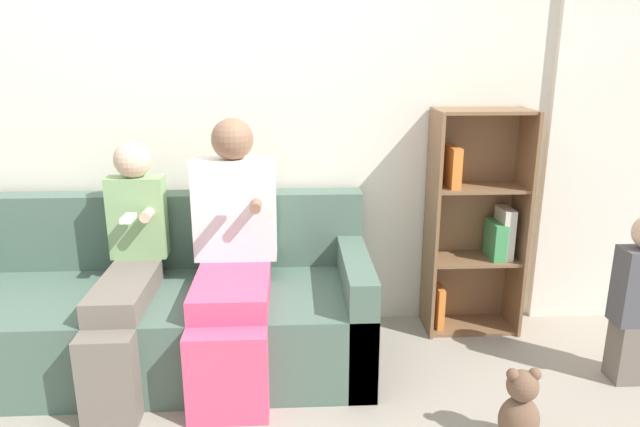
{
  "coord_description": "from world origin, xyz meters",
  "views": [
    {
      "loc": [
        0.43,
        -2.14,
        1.52
      ],
      "look_at": [
        0.57,
        0.56,
        0.75
      ],
      "focal_mm": 32.0,
      "sensor_mm": 36.0,
      "label": 1
    }
  ],
  "objects_px": {
    "bookshelf": "(475,224)",
    "toddler_standing": "(640,298)",
    "teddy_bear": "(520,408)",
    "child_seated": "(127,268)",
    "adult_seated": "(233,250)",
    "couch": "(149,312)"
  },
  "relations": [
    {
      "from": "toddler_standing",
      "to": "teddy_bear",
      "type": "bearing_deg",
      "value": -149.03
    },
    {
      "from": "child_seated",
      "to": "adult_seated",
      "type": "bearing_deg",
      "value": 3.62
    },
    {
      "from": "bookshelf",
      "to": "couch",
      "type": "bearing_deg",
      "value": -170.04
    },
    {
      "from": "adult_seated",
      "to": "child_seated",
      "type": "relative_size",
      "value": 1.1
    },
    {
      "from": "child_seated",
      "to": "bookshelf",
      "type": "height_order",
      "value": "bookshelf"
    },
    {
      "from": "adult_seated",
      "to": "toddler_standing",
      "type": "height_order",
      "value": "adult_seated"
    },
    {
      "from": "child_seated",
      "to": "toddler_standing",
      "type": "xyz_separation_m",
      "value": [
        2.38,
        -0.18,
        -0.13
      ]
    },
    {
      "from": "couch",
      "to": "adult_seated",
      "type": "bearing_deg",
      "value": -11.44
    },
    {
      "from": "toddler_standing",
      "to": "bookshelf",
      "type": "distance_m",
      "value": 0.87
    },
    {
      "from": "couch",
      "to": "bookshelf",
      "type": "relative_size",
      "value": 1.77
    },
    {
      "from": "toddler_standing",
      "to": "teddy_bear",
      "type": "relative_size",
      "value": 2.46
    },
    {
      "from": "bookshelf",
      "to": "adult_seated",
      "type": "bearing_deg",
      "value": -163.05
    },
    {
      "from": "bookshelf",
      "to": "toddler_standing",
      "type": "bearing_deg",
      "value": -45.38
    },
    {
      "from": "bookshelf",
      "to": "teddy_bear",
      "type": "xyz_separation_m",
      "value": [
        -0.11,
        -1.03,
        -0.45
      ]
    },
    {
      "from": "adult_seated",
      "to": "toddler_standing",
      "type": "distance_m",
      "value": 1.91
    },
    {
      "from": "adult_seated",
      "to": "teddy_bear",
      "type": "xyz_separation_m",
      "value": [
        1.18,
        -0.64,
        -0.46
      ]
    },
    {
      "from": "adult_seated",
      "to": "bookshelf",
      "type": "height_order",
      "value": "bookshelf"
    },
    {
      "from": "bookshelf",
      "to": "teddy_bear",
      "type": "height_order",
      "value": "bookshelf"
    },
    {
      "from": "couch",
      "to": "teddy_bear",
      "type": "xyz_separation_m",
      "value": [
        1.62,
        -0.73,
        -0.11
      ]
    },
    {
      "from": "adult_seated",
      "to": "child_seated",
      "type": "bearing_deg",
      "value": -176.38
    },
    {
      "from": "adult_seated",
      "to": "child_seated",
      "type": "height_order",
      "value": "adult_seated"
    },
    {
      "from": "couch",
      "to": "child_seated",
      "type": "bearing_deg",
      "value": -113.05
    }
  ]
}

